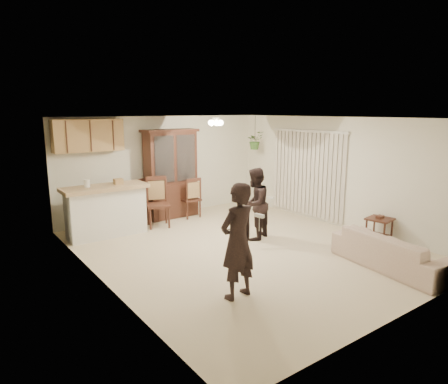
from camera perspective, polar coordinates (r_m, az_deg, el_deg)
floor at (r=7.86m, az=2.78°, el=-8.04°), size 6.50×6.50×0.00m
ceiling at (r=7.40m, az=2.98°, el=10.50°), size 5.50×6.50×0.02m
wall_back at (r=10.23m, az=-8.65°, el=3.67°), size 5.50×0.02×2.50m
wall_front at (r=5.47m, az=24.84°, el=-4.25°), size 5.50×0.02×2.50m
wall_left at (r=6.22m, az=-17.27°, el=-1.86°), size 0.02×6.50×2.50m
wall_right at (r=9.48m, az=15.94°, el=2.73°), size 0.02×6.50×2.50m
breakfast_bar at (r=8.84m, az=-16.45°, el=-2.89°), size 1.60×0.55×1.00m
bar_top at (r=8.72m, az=-16.66°, el=0.61°), size 1.75×0.70×0.08m
upper_cabinets at (r=9.26m, az=-18.85°, el=7.65°), size 1.50×0.34×0.70m
vertical_blinds at (r=10.05m, az=11.72°, el=2.55°), size 0.06×2.30×2.10m
ceiling_fixture at (r=8.49m, az=-1.14°, el=9.98°), size 0.36×0.36×0.20m
hanging_plant at (r=10.75m, az=4.44°, el=7.36°), size 0.43×0.37×0.48m
plant_cord at (r=10.73m, az=4.46°, el=9.09°), size 0.01×0.01×0.65m
sofa at (r=7.39m, az=22.95°, el=-7.28°), size 0.97×1.95×0.73m
adult at (r=5.62m, az=1.97°, el=-6.46°), size 0.71×0.52×1.80m
child at (r=8.26m, az=4.42°, el=-2.20°), size 0.81×0.74×1.35m
china_hutch at (r=10.00m, az=-7.60°, el=2.53°), size 1.40×0.57×2.19m
side_table at (r=8.71m, az=21.26°, el=-5.05°), size 0.53×0.53×0.56m
chair_bar at (r=9.72m, az=-10.95°, el=-2.59°), size 0.57×0.57×1.04m
chair_hutch_left at (r=9.31m, az=-9.35°, el=-2.97°), size 0.64×0.64×1.14m
chair_hutch_right at (r=10.06m, az=-4.89°, el=-1.98°), size 0.45×0.45×1.01m
controller_adult at (r=5.26m, az=5.08°, el=-3.39°), size 0.06×0.15×0.04m
controller_child at (r=8.06m, az=6.69°, el=-0.82°), size 0.09×0.13×0.04m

